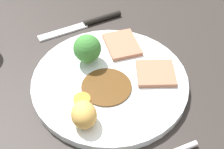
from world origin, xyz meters
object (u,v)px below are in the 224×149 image
at_px(carrot_coin_front, 82,99).
at_px(broccoli_floret, 87,49).
at_px(roast_potato_left, 84,115).
at_px(dinner_plate, 112,81).
at_px(knife, 88,23).
at_px(meat_slice_main, 154,72).
at_px(meat_slice_under, 122,44).

height_order(carrot_coin_front, broccoli_floret, broccoli_floret).
distance_m(roast_potato_left, carrot_coin_front, 0.05).
height_order(dinner_plate, knife, dinner_plate).
bearing_deg(broccoli_floret, dinner_plate, -159.83).
xyz_separation_m(meat_slice_main, meat_slice_under, (0.09, 0.02, 0.00)).
distance_m(broccoli_floret, knife, 0.13).
height_order(meat_slice_under, knife, meat_slice_under).
height_order(meat_slice_under, carrot_coin_front, meat_slice_under).
distance_m(roast_potato_left, broccoli_floret, 0.14).
distance_m(roast_potato_left, knife, 0.26).
relative_size(carrot_coin_front, broccoli_floret, 0.51).
relative_size(roast_potato_left, knife, 0.25).
relative_size(meat_slice_under, carrot_coin_front, 2.63).
distance_m(meat_slice_under, broccoli_floret, 0.08).
bearing_deg(dinner_plate, knife, -8.02).
relative_size(dinner_plate, meat_slice_main, 4.14).
xyz_separation_m(roast_potato_left, knife, (0.24, -0.10, -0.03)).
height_order(meat_slice_main, meat_slice_under, same).
bearing_deg(meat_slice_under, roast_potato_left, 136.40).
relative_size(dinner_plate, broccoli_floret, 4.89).
relative_size(roast_potato_left, broccoli_floret, 0.83).
height_order(roast_potato_left, knife, roast_potato_left).
relative_size(meat_slice_under, broccoli_floret, 1.34).
xyz_separation_m(dinner_plate, roast_potato_left, (-0.07, 0.08, 0.03)).
relative_size(meat_slice_main, broccoli_floret, 1.18).
relative_size(meat_slice_main, meat_slice_under, 0.88).
relative_size(dinner_plate, roast_potato_left, 5.91).
height_order(roast_potato_left, carrot_coin_front, roast_potato_left).
xyz_separation_m(dinner_plate, broccoli_floret, (0.06, 0.02, 0.04)).
distance_m(carrot_coin_front, knife, 0.22).
xyz_separation_m(meat_slice_main, roast_potato_left, (-0.05, 0.15, 0.02)).
height_order(dinner_plate, meat_slice_main, meat_slice_main).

